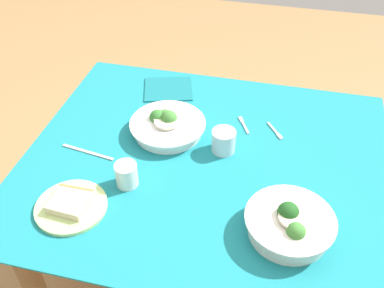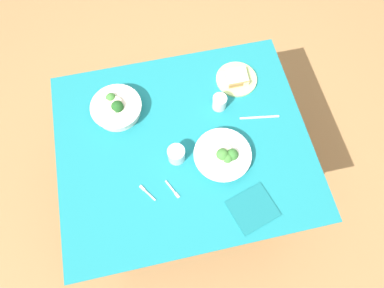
{
  "view_description": "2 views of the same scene",
  "coord_description": "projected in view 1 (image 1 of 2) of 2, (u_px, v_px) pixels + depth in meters",
  "views": [
    {
      "loc": [
        -0.2,
        1.03,
        1.68
      ],
      "look_at": [
        0.05,
        -0.02,
        0.74
      ],
      "focal_mm": 40.32,
      "sensor_mm": 36.0,
      "label": 1
    },
    {
      "loc": [
        -0.1,
        -0.65,
        2.22
      ],
      "look_at": [
        0.04,
        -0.03,
        0.74
      ],
      "focal_mm": 32.35,
      "sensor_mm": 36.0,
      "label": 2
    }
  ],
  "objects": [
    {
      "name": "napkin_folded_upper",
      "position": [
        168.0,
        89.0,
        1.74
      ],
      "size": [
        0.23,
        0.22,
        0.01
      ],
      "primitive_type": "cube",
      "rotation": [
        0.0,
        0.0,
        0.29
      ],
      "color": "#156870",
      "rests_on": "dining_table"
    },
    {
      "name": "fork_by_near_bowl",
      "position": [
        244.0,
        124.0,
        1.57
      ],
      "size": [
        0.05,
        0.09,
        0.0
      ],
      "rotation": [
        0.0,
        0.0,
        5.17
      ],
      "color": "#B7B7BC",
      "rests_on": "dining_table"
    },
    {
      "name": "broccoli_bowl_far",
      "position": [
        289.0,
        224.0,
        1.18
      ],
      "size": [
        0.25,
        0.25,
        0.1
      ],
      "color": "silver",
      "rests_on": "dining_table"
    },
    {
      "name": "bread_side_plate",
      "position": [
        71.0,
        205.0,
        1.26
      ],
      "size": [
        0.21,
        0.21,
        0.04
      ],
      "color": "#B7D684",
      "rests_on": "dining_table"
    },
    {
      "name": "fork_by_far_bowl",
      "position": [
        275.0,
        132.0,
        1.54
      ],
      "size": [
        0.06,
        0.09,
        0.0
      ],
      "rotation": [
        0.0,
        0.0,
        2.18
      ],
      "color": "#B7B7BC",
      "rests_on": "dining_table"
    },
    {
      "name": "table_knife_left",
      "position": [
        88.0,
        152.0,
        1.45
      ],
      "size": [
        0.2,
        0.04,
        0.0
      ],
      "primitive_type": "cube",
      "rotation": [
        0.0,
        0.0,
        2.99
      ],
      "color": "#B7B7BC",
      "rests_on": "dining_table"
    },
    {
      "name": "water_glass_side",
      "position": [
        224.0,
        141.0,
        1.44
      ],
      "size": [
        0.08,
        0.08,
        0.08
      ],
      "primitive_type": "cylinder",
      "color": "silver",
      "rests_on": "dining_table"
    },
    {
      "name": "ground_plane",
      "position": [
        203.0,
        277.0,
        1.89
      ],
      "size": [
        6.0,
        6.0,
        0.0
      ],
      "primitive_type": "plane",
      "color": "#9E7547"
    },
    {
      "name": "water_glass_center",
      "position": [
        127.0,
        175.0,
        1.32
      ],
      "size": [
        0.07,
        0.07,
        0.08
      ],
      "primitive_type": "cylinder",
      "color": "silver",
      "rests_on": "dining_table"
    },
    {
      "name": "dining_table",
      "position": [
        205.0,
        183.0,
        1.5
      ],
      "size": [
        1.2,
        1.02,
        0.71
      ],
      "color": "#197A84",
      "rests_on": "ground_plane"
    },
    {
      "name": "broccoli_bowl_near",
      "position": [
        167.0,
        126.0,
        1.52
      ],
      "size": [
        0.27,
        0.27,
        0.09
      ],
      "color": "white",
      "rests_on": "dining_table"
    }
  ]
}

